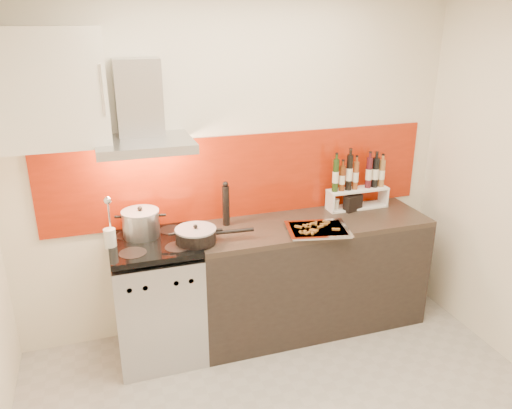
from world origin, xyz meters
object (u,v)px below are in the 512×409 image
object	(u,v)px
stock_pot	(141,223)
baking_tray	(318,229)
counter	(310,274)
saute_pan	(197,235)
pepper_mill	(226,204)
range_stove	(158,300)

from	to	relation	value
stock_pot	baking_tray	bearing A→B (deg)	-13.40
stock_pot	baking_tray	world-z (taller)	stock_pot
counter	saute_pan	bearing A→B (deg)	-173.13
counter	saute_pan	xyz separation A→B (m)	(-0.91, -0.11, 0.51)
counter	pepper_mill	xyz separation A→B (m)	(-0.64, 0.14, 0.61)
counter	pepper_mill	distance (m)	0.90
stock_pot	pepper_mill	bearing A→B (deg)	3.29
range_stove	saute_pan	distance (m)	0.60
range_stove	counter	bearing A→B (deg)	0.23
stock_pot	saute_pan	world-z (taller)	stock_pot
range_stove	baking_tray	size ratio (longest dim) A/B	1.81
range_stove	baking_tray	distance (m)	1.27
range_stove	stock_pot	distance (m)	0.58
counter	baking_tray	size ratio (longest dim) A/B	3.57
range_stove	stock_pot	size ratio (longest dim) A/B	3.48
range_stove	saute_pan	size ratio (longest dim) A/B	1.66
counter	stock_pot	size ratio (longest dim) A/B	6.88
baking_tray	counter	bearing A→B (deg)	77.40
saute_pan	baking_tray	distance (m)	0.88
stock_pot	pepper_mill	distance (m)	0.63
range_stove	pepper_mill	distance (m)	0.85
counter	baking_tray	xyz separation A→B (m)	(-0.04, -0.18, 0.47)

